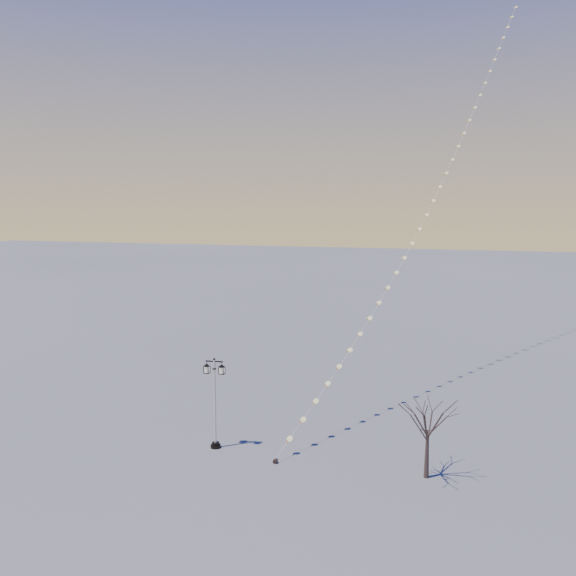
% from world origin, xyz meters
% --- Properties ---
extents(ground, '(300.00, 300.00, 0.00)m').
position_xyz_m(ground, '(0.00, 0.00, 0.00)').
color(ground, slate).
rests_on(ground, ground).
extents(street_lamp, '(1.17, 0.52, 4.64)m').
position_xyz_m(street_lamp, '(-2.35, 0.88, 2.57)').
color(street_lamp, black).
rests_on(street_lamp, ground).
extents(bare_tree, '(2.23, 2.23, 3.70)m').
position_xyz_m(bare_tree, '(8.07, 0.68, 2.57)').
color(bare_tree, '#332723').
rests_on(bare_tree, ground).
extents(kite_train, '(11.71, 37.55, 30.89)m').
position_xyz_m(kite_train, '(6.68, 18.52, 15.35)').
color(kite_train, black).
rests_on(kite_train, ground).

